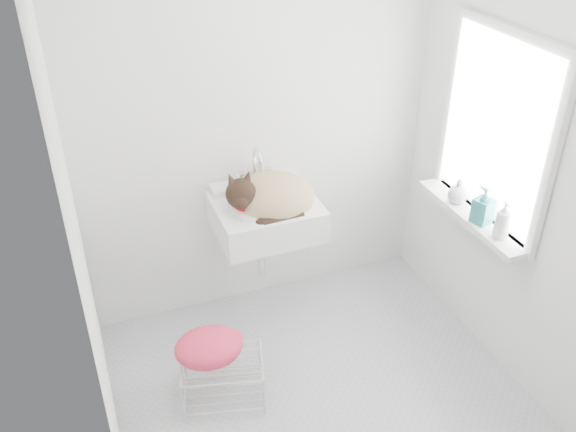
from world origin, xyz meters
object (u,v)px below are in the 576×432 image
object	(u,v)px
cat	(268,197)
bottle_b	(480,222)
sink	(266,202)
bottle_a	(499,237)
bottle_c	(456,202)
wire_rack	(223,376)

from	to	relation	value
cat	bottle_b	bearing A→B (deg)	-18.74
sink	bottle_b	world-z (taller)	sink
cat	bottle_a	bearing A→B (deg)	-25.10
sink	bottle_b	xyz separation A→B (m)	(1.05, -0.64, 0.00)
cat	bottle_b	distance (m)	1.21
sink	cat	distance (m)	0.05
cat	bottle_c	bearing A→B (deg)	-8.33
bottle_c	sink	bearing A→B (deg)	159.00
cat	bottle_c	distance (m)	1.11
bottle_a	bottle_b	world-z (taller)	bottle_b
bottle_b	bottle_c	bearing A→B (deg)	90.00
wire_rack	bottle_a	distance (m)	1.68
bottle_a	bottle_b	distance (m)	0.17
bottle_c	wire_rack	bearing A→B (deg)	-173.32
cat	wire_rack	world-z (taller)	cat
bottle_a	bottle_b	bearing A→B (deg)	90.00
wire_rack	bottle_a	xyz separation A→B (m)	(1.51, -0.22, 0.70)
bottle_a	bottle_c	xyz separation A→B (m)	(0.00, 0.40, 0.00)
sink	wire_rack	bearing A→B (deg)	-128.68
bottle_a	bottle_b	size ratio (longest dim) A/B	0.86
sink	bottle_c	distance (m)	1.12
sink	cat	bearing A→B (deg)	-61.35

